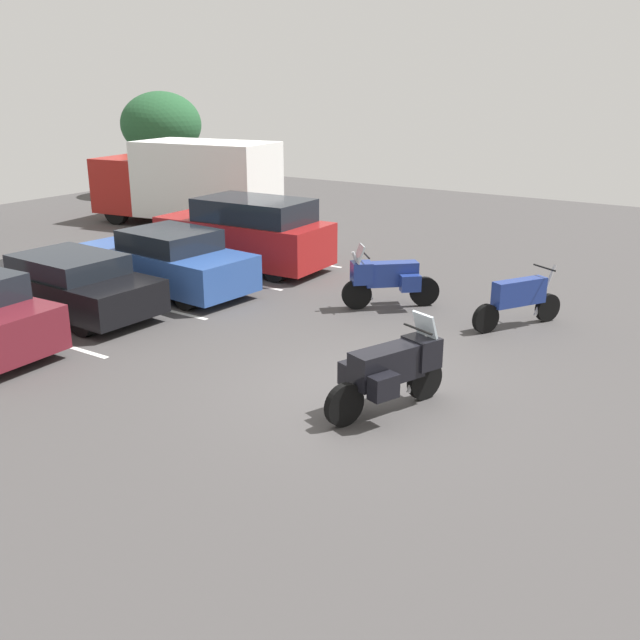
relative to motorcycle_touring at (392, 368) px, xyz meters
name	(u,v)px	position (x,y,z in m)	size (l,w,h in m)	color
ground	(357,393)	(0.35, 0.82, -0.74)	(44.00, 44.00, 0.10)	#423F3F
motorcycle_touring	(392,368)	(0.00, 0.00, 0.00)	(2.18, 1.21, 1.46)	black
motorcycle_second	(519,299)	(4.99, -0.29, -0.08)	(2.02, 1.21, 1.23)	black
motorcycle_third	(387,278)	(4.67, 2.62, -0.01)	(1.60, 1.73, 1.46)	black
parking_stripes	(23,333)	(-0.96, 7.94, -0.69)	(16.45, 5.04, 0.01)	silver
car_black	(68,284)	(0.44, 8.22, -0.03)	(1.99, 4.57, 1.33)	black
car_blue	(168,262)	(2.95, 7.68, 0.03)	(2.19, 4.59, 1.52)	#2D519E
car_red	(246,233)	(5.80, 7.60, 0.25)	(2.13, 4.85, 1.91)	maroon
box_truck	(189,181)	(9.48, 13.13, 0.84)	(3.32, 6.82, 2.91)	#A51E19
tree_far_right	(161,125)	(14.21, 19.16, 2.35)	(3.50, 3.50, 4.46)	#4C3823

